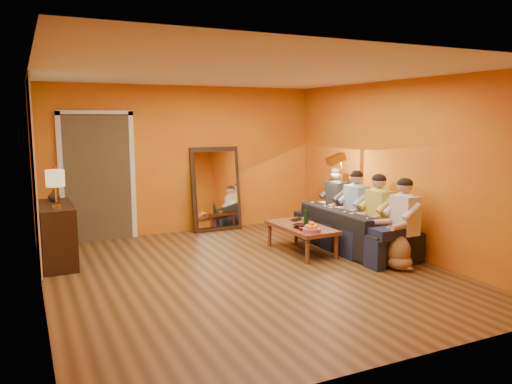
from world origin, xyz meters
name	(u,v)px	position (x,y,z in m)	size (l,w,h in m)	color
room_shell	(237,173)	(0.00, 0.37, 1.30)	(5.00, 5.50, 2.60)	brown
white_accent	(34,172)	(-2.48, 1.75, 1.30)	(0.02, 1.90, 2.58)	white
doorway_recess	(97,177)	(-1.50, 2.83, 1.05)	(1.06, 0.30, 2.10)	#3F2D19
door_jamb_left	(61,180)	(-2.07, 2.71, 1.05)	(0.08, 0.06, 2.20)	white
door_jamb_right	(133,177)	(-0.93, 2.71, 1.05)	(0.08, 0.06, 2.20)	white
door_header	(95,113)	(-1.50, 2.71, 2.12)	(1.22, 0.06, 0.08)	white
mirror_frame	(216,189)	(0.55, 2.63, 0.76)	(0.92, 0.06, 1.52)	#311D10
mirror_glass	(217,189)	(0.55, 2.59, 0.76)	(0.78, 0.02, 1.36)	white
sideboard	(57,234)	(-2.24, 1.55, 0.42)	(0.44, 1.18, 0.85)	#311D10
table_lamp	(56,189)	(-2.24, 1.25, 1.10)	(0.24, 0.24, 0.51)	beige
sofa	(353,228)	(2.00, 0.44, 0.33)	(0.87, 2.23, 0.65)	black
coffee_table	(301,239)	(1.16, 0.59, 0.21)	(0.62, 1.22, 0.42)	brown
floor_lamp	(341,199)	(2.10, 0.92, 0.72)	(0.30, 0.24, 1.44)	gold
dog	(397,247)	(1.92, -0.67, 0.30)	(0.33, 0.51, 0.60)	#966C43
person_far_left	(404,222)	(2.13, -0.56, 0.61)	(0.70, 0.44, 1.22)	beige
person_mid_left	(379,215)	(2.13, -0.01, 0.61)	(0.70, 0.44, 1.22)	gold
person_mid_right	(356,209)	(2.13, 0.54, 0.61)	(0.70, 0.44, 1.22)	#89ACD5
person_far_right	(336,204)	(2.13, 1.09, 0.61)	(0.70, 0.44, 1.22)	#313136
fruit_bowl	(312,227)	(1.06, 0.14, 0.50)	(0.26, 0.26, 0.16)	#C04492
wine_bottle	(306,216)	(1.21, 0.54, 0.58)	(0.07, 0.07, 0.31)	black
tumbler	(304,221)	(1.28, 0.71, 0.46)	(0.09, 0.09, 0.09)	#B27F3F
laptop	(300,219)	(1.34, 0.94, 0.43)	(0.30, 0.20, 0.02)	black
book_lower	(298,228)	(0.98, 0.39, 0.43)	(0.18, 0.24, 0.02)	#311D10
book_mid	(298,227)	(0.99, 0.40, 0.45)	(0.19, 0.26, 0.02)	maroon
book_upper	(298,226)	(0.98, 0.38, 0.47)	(0.16, 0.21, 0.02)	black
vase	(54,196)	(-2.24, 1.80, 0.94)	(0.17, 0.17, 0.18)	#311D10
flowers	(53,176)	(-2.24, 1.80, 1.23)	(0.17, 0.17, 0.51)	maroon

